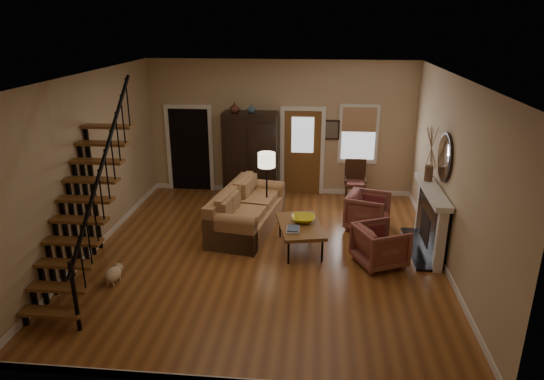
# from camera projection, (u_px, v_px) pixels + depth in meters

# --- Properties ---
(room) EXTENTS (7.00, 7.33, 3.30)m
(room) POSITION_uv_depth(u_px,v_px,m) (254.00, 152.00, 10.34)
(room) COLOR brown
(room) RESTS_ON ground
(staircase) EXTENTS (0.94, 2.80, 3.20)m
(staircase) POSITION_uv_depth(u_px,v_px,m) (80.00, 193.00, 7.65)
(staircase) COLOR brown
(staircase) RESTS_ON ground
(fireplace) EXTENTS (0.33, 1.95, 2.30)m
(fireplace) POSITION_uv_depth(u_px,v_px,m) (433.00, 214.00, 9.08)
(fireplace) COLOR black
(fireplace) RESTS_ON ground
(armoire) EXTENTS (1.30, 0.60, 2.10)m
(armoire) POSITION_uv_depth(u_px,v_px,m) (251.00, 155.00, 11.82)
(armoire) COLOR black
(armoire) RESTS_ON ground
(vase_a) EXTENTS (0.24, 0.24, 0.25)m
(vase_a) POSITION_uv_depth(u_px,v_px,m) (234.00, 108.00, 11.36)
(vase_a) COLOR #4C2619
(vase_a) RESTS_ON armoire
(vase_b) EXTENTS (0.20, 0.20, 0.21)m
(vase_b) POSITION_uv_depth(u_px,v_px,m) (251.00, 109.00, 11.33)
(vase_b) COLOR #334C60
(vase_b) RESTS_ON armoire
(sofa) EXTENTS (1.40, 2.50, 0.88)m
(sofa) POSITION_uv_depth(u_px,v_px,m) (247.00, 210.00, 10.05)
(sofa) COLOR #A4764A
(sofa) RESTS_ON ground
(coffee_table) EXTENTS (1.04, 1.46, 0.51)m
(coffee_table) POSITION_uv_depth(u_px,v_px,m) (300.00, 237.00, 9.29)
(coffee_table) COLOR brown
(coffee_table) RESTS_ON ground
(bowl) EXTENTS (0.45, 0.45, 0.11)m
(bowl) POSITION_uv_depth(u_px,v_px,m) (303.00, 219.00, 9.32)
(bowl) COLOR gold
(bowl) RESTS_ON coffee_table
(books) EXTENTS (0.24, 0.33, 0.06)m
(books) POSITION_uv_depth(u_px,v_px,m) (293.00, 229.00, 8.92)
(books) COLOR beige
(books) RESTS_ON coffee_table
(armchair_left) EXTENTS (1.08, 1.07, 0.75)m
(armchair_left) POSITION_uv_depth(u_px,v_px,m) (380.00, 245.00, 8.66)
(armchair_left) COLOR maroon
(armchair_left) RESTS_ON ground
(armchair_right) EXTENTS (1.05, 1.04, 0.77)m
(armchair_right) POSITION_uv_depth(u_px,v_px,m) (368.00, 211.00, 10.17)
(armchair_right) COLOR maroon
(armchair_right) RESTS_ON ground
(floor_lamp) EXTENTS (0.47, 0.47, 1.58)m
(floor_lamp) POSITION_uv_depth(u_px,v_px,m) (267.00, 189.00, 10.25)
(floor_lamp) COLOR black
(floor_lamp) RESTS_ON ground
(side_chair) EXTENTS (0.54, 0.54, 1.02)m
(side_chair) POSITION_uv_depth(u_px,v_px,m) (355.00, 182.00, 11.57)
(side_chair) COLOR #392012
(side_chair) RESTS_ON ground
(dog) EXTENTS (0.29, 0.43, 0.29)m
(dog) POSITION_uv_depth(u_px,v_px,m) (113.00, 275.00, 8.10)
(dog) COLOR beige
(dog) RESTS_ON ground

